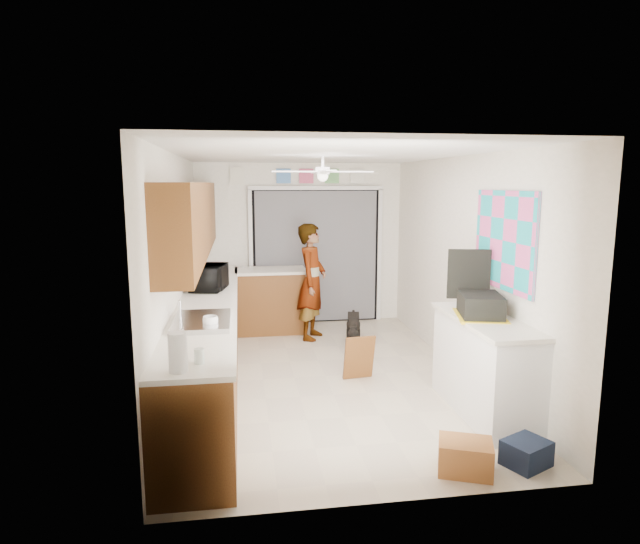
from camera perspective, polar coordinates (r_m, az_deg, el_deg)
name	(u,v)px	position (r m, az deg, el deg)	size (l,w,h in m)	color
floor	(325,376)	(6.26, 0.56, -11.04)	(5.00, 5.00, 0.00)	#BAAB95
ceiling	(326,154)	(5.87, 0.60, 12.45)	(5.00, 5.00, 0.00)	white
wall_back	(300,244)	(8.40, -2.15, 3.01)	(3.20, 3.20, 0.00)	white
wall_front	(386,329)	(3.55, 7.06, -6.04)	(3.20, 3.20, 0.00)	white
wall_left	(178,273)	(5.91, -14.94, -0.06)	(5.00, 5.00, 0.00)	white
wall_right	(462,266)	(6.39, 14.88, 0.65)	(5.00, 5.00, 0.00)	white
left_base_cabinets	(209,343)	(6.06, -11.77, -7.47)	(0.60, 4.80, 0.90)	brown
left_countertop	(208,302)	(5.94, -11.83, -3.12)	(0.62, 4.80, 0.04)	white
upper_cabinets	(193,220)	(6.03, -13.44, 5.46)	(0.32, 4.00, 0.80)	brown
sink_basin	(202,322)	(4.96, -12.46, -5.23)	(0.50, 0.76, 0.06)	silver
faucet	(180,312)	(4.96, -14.70, -4.20)	(0.03, 0.03, 0.22)	silver
peninsula_base	(271,302)	(8.00, -5.27, -3.17)	(1.00, 0.60, 0.90)	brown
peninsula_top	(270,271)	(7.91, -5.32, 0.15)	(1.04, 0.64, 0.04)	white
back_opening_recess	(316,257)	(8.42, -0.42, 1.66)	(2.00, 0.06, 2.10)	black
curtain_panel	(316,257)	(8.39, -0.39, 1.63)	(1.90, 0.03, 2.05)	slate
door_trim_left	(251,258)	(8.31, -7.37, 1.48)	(0.06, 0.04, 2.10)	white
door_trim_right	(379,255)	(8.60, 6.35, 1.76)	(0.06, 0.04, 2.10)	white
door_trim_head	(316,188)	(8.32, -0.40, 8.96)	(2.10, 0.04, 0.06)	white
header_frame_1	(284,176)	(8.29, -3.91, 10.18)	(0.22, 0.02, 0.22)	#4D84CF
header_frame_2	(306,176)	(8.33, -1.47, 10.19)	(0.22, 0.02, 0.22)	#D34F76
header_frame_3	(332,176)	(8.39, 1.28, 10.19)	(0.22, 0.02, 0.22)	#64AA61
header_frame_4	(357,176)	(8.46, 3.99, 10.16)	(0.22, 0.02, 0.22)	silver
route66_sign	(237,176)	(8.26, -8.83, 10.09)	(0.22, 0.02, 0.26)	silver
right_counter_base	(485,368)	(5.42, 17.15, -9.75)	(0.50, 1.40, 0.90)	white
right_counter_top	(486,320)	(5.28, 17.30, -4.93)	(0.54, 1.44, 0.04)	white
abstract_painting	(504,240)	(5.44, 19.04, 3.21)	(0.03, 1.15, 0.95)	#E955A1
ceiling_fan	(323,172)	(6.07, 0.29, 10.66)	(1.14, 1.14, 0.24)	white
microwave	(209,278)	(6.47, -11.76, -0.58)	(0.53, 0.36, 0.30)	black
cup	(211,322)	(4.80, -11.60, -5.24)	(0.13, 0.13, 0.11)	white
jar_b	(199,356)	(3.89, -12.76, -8.74)	(0.07, 0.07, 0.11)	silver
paper_towel_roll	(178,352)	(3.74, -14.93, -8.27)	(0.13, 0.13, 0.27)	white
suitcase	(480,305)	(5.32, 16.74, -3.40)	(0.37, 0.50, 0.21)	black
suitcase_rim	(480,316)	(5.35, 16.69, -4.55)	(0.44, 0.58, 0.02)	yellow
suitcase_lid	(469,274)	(5.53, 15.59, -0.22)	(0.42, 0.03, 0.50)	black
cardboard_box	(465,457)	(4.47, 15.23, -18.47)	(0.40, 0.30, 0.25)	#A06032
navy_crate	(526,453)	(4.71, 21.14, -17.57)	(0.33, 0.28, 0.20)	#131C31
cabinet_door_panel	(359,358)	(6.09, 4.19, -9.09)	(0.35, 0.03, 0.52)	brown
man	(312,282)	(7.53, -0.86, -1.04)	(0.60, 0.39, 1.64)	white
dog	(353,327)	(7.49, 3.57, -5.85)	(0.24, 0.56, 0.44)	black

